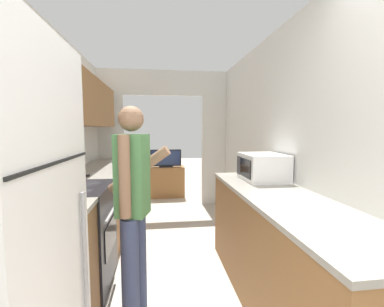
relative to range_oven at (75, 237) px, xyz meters
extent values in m
cube|color=silver|center=(-0.34, -0.34, 0.78)|extent=(0.06, 6.66, 2.50)
cube|color=brown|center=(-0.15, 0.67, 1.31)|extent=(0.32, 3.12, 0.61)
cube|color=silver|center=(2.06, -0.34, 0.78)|extent=(0.06, 6.66, 2.50)
cube|color=silver|center=(-0.18, 2.42, 0.56)|extent=(0.65, 0.06, 2.05)
cube|color=silver|center=(1.90, 2.42, 0.56)|extent=(0.65, 0.06, 2.05)
cube|color=silver|center=(0.86, 2.42, 1.81)|extent=(2.73, 0.06, 0.45)
cube|color=brown|center=(-0.01, -0.63, -0.02)|extent=(0.60, 0.53, 0.89)
cube|color=gray|center=(-0.01, -0.64, 0.44)|extent=(0.62, 0.54, 0.03)
cube|color=brown|center=(-0.01, 1.30, -0.02)|extent=(0.60, 1.86, 0.89)
cube|color=gray|center=(-0.01, 1.30, 0.44)|extent=(0.62, 1.88, 0.03)
cube|color=brown|center=(1.73, -0.52, -0.02)|extent=(0.60, 2.16, 0.89)
cube|color=gray|center=(1.73, -0.52, 0.44)|extent=(0.62, 2.18, 0.03)
cube|color=black|center=(0.37, -1.29, 0.85)|extent=(0.01, 0.72, 0.01)
cylinder|color=#99999E|center=(0.39, -1.05, 0.30)|extent=(0.02, 0.02, 0.73)
cube|color=black|center=(0.00, 0.00, -0.01)|extent=(0.62, 0.73, 0.93)
cube|color=black|center=(0.32, 0.00, -0.01)|extent=(0.01, 0.50, 0.28)
cylinder|color=#B7B7BC|center=(0.34, 0.00, 0.23)|extent=(0.02, 0.59, 0.02)
cube|color=black|center=(-0.29, 0.00, 0.53)|extent=(0.04, 0.73, 0.14)
cylinder|color=#232328|center=(0.13, -0.16, 0.45)|extent=(0.16, 0.16, 0.01)
cylinder|color=#232328|center=(0.13, 0.16, 0.45)|extent=(0.16, 0.16, 0.01)
cylinder|color=#232328|center=(-0.12, -0.16, 0.45)|extent=(0.16, 0.16, 0.01)
cylinder|color=#232328|center=(-0.12, 0.16, 0.45)|extent=(0.16, 0.16, 0.01)
cylinder|color=#384266|center=(0.55, -0.53, -0.07)|extent=(0.16, 0.16, 0.80)
cylinder|color=#384266|center=(0.59, -0.36, -0.07)|extent=(0.16, 0.16, 0.80)
cube|color=#4C844C|center=(0.57, -0.45, 0.64)|extent=(0.26, 0.26, 0.60)
cylinder|color=#8C664C|center=(0.53, -0.59, 0.65)|extent=(0.10, 0.10, 0.57)
cylinder|color=#8C664C|center=(0.61, -0.31, 0.65)|extent=(0.52, 0.21, 0.39)
sphere|color=#8C664C|center=(0.57, -0.45, 1.05)|extent=(0.18, 0.18, 0.18)
cube|color=white|center=(1.81, 0.11, 0.59)|extent=(0.39, 0.49, 0.27)
cube|color=black|center=(1.61, 0.06, 0.59)|extent=(0.01, 0.29, 0.18)
cube|color=#38383D|center=(1.61, 0.27, 0.59)|extent=(0.01, 0.10, 0.19)
cube|color=brown|center=(0.91, 3.08, -0.15)|extent=(0.77, 0.42, 0.64)
cube|color=black|center=(0.91, 3.04, 0.18)|extent=(0.28, 0.16, 0.02)
cube|color=black|center=(0.91, 3.04, 0.37)|extent=(0.65, 0.04, 0.35)
cube|color=navy|center=(0.91, 3.02, 0.37)|extent=(0.59, 0.01, 0.31)
cube|color=#B7B7BC|center=(-0.03, 0.66, 0.46)|extent=(0.14, 0.19, 0.00)
cube|color=black|center=(-0.03, 0.50, 0.47)|extent=(0.08, 0.11, 0.02)
camera|label=1|loc=(0.77, -2.36, 0.98)|focal=24.00mm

